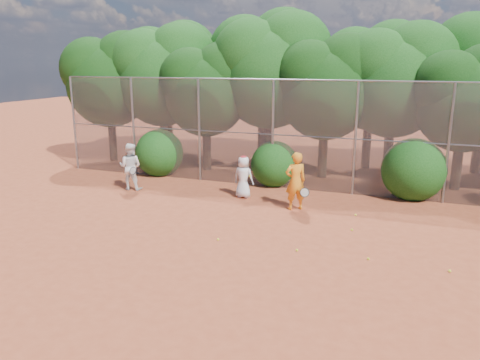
% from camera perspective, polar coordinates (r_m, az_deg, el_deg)
% --- Properties ---
extents(ground, '(80.00, 80.00, 0.00)m').
position_cam_1_polar(ground, '(12.15, 0.34, -8.20)').
color(ground, '#9A3E22').
rests_on(ground, ground).
extents(fence_back, '(20.05, 0.09, 4.03)m').
position_cam_1_polar(fence_back, '(17.21, 6.84, 5.54)').
color(fence_back, gray).
rests_on(fence_back, ground).
extents(tree_0, '(4.38, 3.81, 6.00)m').
position_cam_1_polar(tree_0, '(22.85, -15.58, 12.03)').
color(tree_0, black).
rests_on(tree_0, ground).
extents(tree_1, '(4.64, 4.03, 6.35)m').
position_cam_1_polar(tree_1, '(21.92, -9.37, 12.88)').
color(tree_1, black).
rests_on(tree_1, ground).
extents(tree_2, '(3.99, 3.47, 5.47)m').
position_cam_1_polar(tree_2, '(20.19, -4.02, 11.27)').
color(tree_2, black).
rests_on(tree_2, ground).
extents(tree_3, '(4.89, 4.26, 6.70)m').
position_cam_1_polar(tree_3, '(20.23, 3.84, 13.58)').
color(tree_3, black).
rests_on(tree_3, ground).
extents(tree_4, '(4.19, 3.64, 5.73)m').
position_cam_1_polar(tree_4, '(19.09, 10.61, 11.41)').
color(tree_4, black).
rests_on(tree_4, ground).
extents(tree_5, '(4.51, 3.92, 6.17)m').
position_cam_1_polar(tree_5, '(19.61, 18.44, 11.86)').
color(tree_5, black).
rests_on(tree_5, ground).
extents(tree_6, '(3.86, 3.36, 5.29)m').
position_cam_1_polar(tree_6, '(18.70, 25.90, 9.29)').
color(tree_6, black).
rests_on(tree_6, ground).
extents(tree_9, '(4.83, 4.20, 6.62)m').
position_cam_1_polar(tree_9, '(24.41, -8.76, 13.45)').
color(tree_9, black).
rests_on(tree_9, ground).
extents(tree_10, '(5.15, 4.48, 7.06)m').
position_cam_1_polar(tree_10, '(22.63, 3.00, 14.26)').
color(tree_10, black).
rests_on(tree_10, ground).
extents(tree_11, '(4.64, 4.03, 6.35)m').
position_cam_1_polar(tree_11, '(21.27, 15.91, 12.50)').
color(tree_11, black).
rests_on(tree_11, ground).
extents(bush_0, '(2.00, 2.00, 2.00)m').
position_cam_1_polar(bush_0, '(19.84, -9.81, 3.52)').
color(bush_0, '#124210').
rests_on(bush_0, ground).
extents(bush_1, '(1.80, 1.80, 1.80)m').
position_cam_1_polar(bush_1, '(17.93, 4.22, 2.21)').
color(bush_1, '#124210').
rests_on(bush_1, ground).
extents(bush_2, '(2.20, 2.20, 2.20)m').
position_cam_1_polar(bush_2, '(17.22, 20.42, 1.51)').
color(bush_2, '#124210').
rests_on(bush_2, ground).
extents(player_yellow, '(0.92, 0.75, 1.88)m').
position_cam_1_polar(player_yellow, '(14.98, 6.79, -0.14)').
color(player_yellow, orange).
rests_on(player_yellow, ground).
extents(player_teen, '(0.76, 0.53, 1.50)m').
position_cam_1_polar(player_teen, '(16.23, 0.43, 0.40)').
color(player_teen, silver).
rests_on(player_teen, ground).
extents(player_white, '(0.94, 0.79, 1.73)m').
position_cam_1_polar(player_white, '(17.70, -13.23, 1.60)').
color(player_white, white).
rests_on(player_white, ground).
extents(ball_0, '(0.07, 0.07, 0.07)m').
position_cam_1_polar(ball_0, '(11.82, 15.38, -9.24)').
color(ball_0, yellow).
rests_on(ball_0, ground).
extents(ball_1, '(0.07, 0.07, 0.07)m').
position_cam_1_polar(ball_1, '(13.62, 13.49, -5.92)').
color(ball_1, yellow).
rests_on(ball_1, ground).
extents(ball_2, '(0.07, 0.07, 0.07)m').
position_cam_1_polar(ball_2, '(11.98, 6.95, -8.48)').
color(ball_2, yellow).
rests_on(ball_2, ground).
extents(ball_3, '(0.07, 0.07, 0.07)m').
position_cam_1_polar(ball_3, '(11.80, 24.20, -10.09)').
color(ball_3, yellow).
rests_on(ball_3, ground).
extents(ball_4, '(0.07, 0.07, 0.07)m').
position_cam_1_polar(ball_4, '(12.58, -2.69, -7.25)').
color(ball_4, yellow).
rests_on(ball_4, ground).
extents(ball_5, '(0.07, 0.07, 0.07)m').
position_cam_1_polar(ball_5, '(14.91, 13.90, -4.16)').
color(ball_5, yellow).
rests_on(ball_5, ground).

